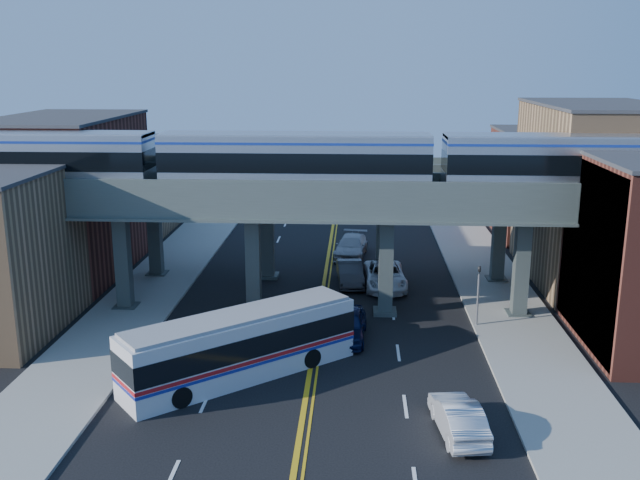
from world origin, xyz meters
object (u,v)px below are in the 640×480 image
object	(u,v)px
car_lane_b	(350,273)
car_lane_c	(385,276)
car_lane_a	(348,325)
car_lane_d	(351,247)
transit_train	(295,161)
traffic_signal	(478,289)
stop_sign	(320,313)
car_parked_curb	(458,417)
transit_bus	(241,346)

from	to	relation	value
car_lane_b	car_lane_c	size ratio (longest dim) A/B	0.82
car_lane_a	car_lane_d	world-z (taller)	car_lane_a
car_lane_b	car_lane_a	bearing A→B (deg)	-95.35
transit_train	traffic_signal	world-z (taller)	transit_train
transit_train	stop_sign	xyz separation A→B (m)	(1.68, -5.00, -7.55)
car_lane_a	car_lane_b	distance (m)	9.90
stop_sign	car_parked_curb	distance (m)	11.20
car_lane_c	car_parked_curb	distance (m)	19.63
stop_sign	transit_bus	world-z (taller)	transit_bus
car_lane_b	car_lane_c	distance (m)	2.42
car_lane_b	car_parked_curb	size ratio (longest dim) A/B	1.06
car_lane_d	transit_train	bearing A→B (deg)	-97.06
traffic_signal	car_parked_curb	size ratio (longest dim) A/B	0.91
traffic_signal	car_lane_c	distance (m)	8.93
car_lane_a	car_lane_c	world-z (taller)	car_lane_a
transit_train	car_lane_b	bearing A→B (deg)	60.91
transit_train	car_lane_c	size ratio (longest dim) A/B	8.34
traffic_signal	transit_bus	bearing A→B (deg)	-149.80
stop_sign	car_lane_b	xyz separation A→B (m)	(1.50, 10.72, -0.98)
stop_sign	car_lane_d	world-z (taller)	stop_sign
car_lane_a	stop_sign	bearing A→B (deg)	-148.30
stop_sign	car_lane_c	distance (m)	10.97
transit_bus	car_lane_b	world-z (taller)	transit_bus
car_lane_a	car_lane_d	xyz separation A→B (m)	(0.00, 17.05, -0.02)
transit_bus	car_lane_a	bearing A→B (deg)	5.37
stop_sign	car_parked_curb	bearing A→B (deg)	-56.22
transit_bus	car_parked_curb	world-z (taller)	transit_bus
car_lane_c	car_parked_curb	size ratio (longest dim) A/B	1.29
traffic_signal	car_lane_c	bearing A→B (deg)	124.85
stop_sign	car_lane_b	bearing A→B (deg)	82.04
car_lane_b	car_lane_c	world-z (taller)	car_lane_c
transit_train	car_lane_b	size ratio (longest dim) A/B	10.17
car_lane_b	car_lane_c	bearing A→B (deg)	-17.24
car_parked_curb	traffic_signal	bearing A→B (deg)	-109.90
car_lane_c	stop_sign	bearing A→B (deg)	-113.74
car_lane_a	car_parked_curb	xyz separation A→B (m)	(4.70, -10.09, -0.09)
transit_bus	car_lane_c	world-z (taller)	transit_bus
car_lane_d	car_parked_curb	bearing A→B (deg)	-73.34
transit_train	car_parked_curb	size ratio (longest dim) A/B	10.74
traffic_signal	car_parked_curb	world-z (taller)	traffic_signal
transit_bus	car_lane_c	size ratio (longest dim) A/B	1.88
transit_bus	stop_sign	bearing A→B (deg)	10.31
transit_bus	car_parked_curb	size ratio (longest dim) A/B	2.42
car_parked_curb	transit_train	bearing A→B (deg)	-68.57
transit_bus	car_lane_d	distance (m)	22.73
car_parked_curb	car_lane_a	bearing A→B (deg)	-72.52
transit_train	traffic_signal	xyz separation A→B (m)	(10.58, -2.00, -7.01)
car_lane_b	stop_sign	bearing A→B (deg)	-103.31
transit_train	car_parked_curb	xyz separation A→B (m)	(7.88, -14.27, -8.57)
transit_train	transit_bus	xyz separation A→B (m)	(-1.90, -9.27, -7.73)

